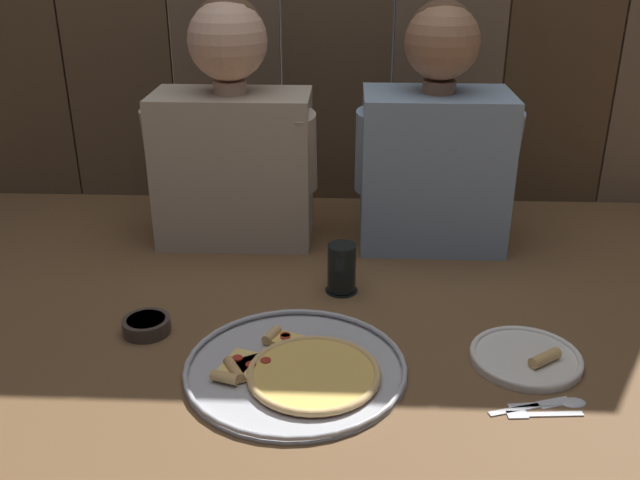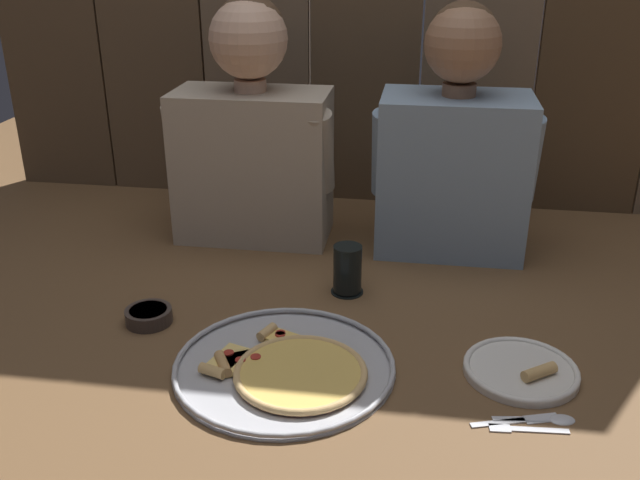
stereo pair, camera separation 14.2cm
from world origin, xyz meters
name	(u,v)px [view 2 (the right image)]	position (x,y,z in m)	size (l,w,h in m)	color
ground_plane	(320,343)	(0.00, 0.00, 0.00)	(3.20, 3.20, 0.00)	brown
pizza_tray	(288,367)	(-0.05, -0.11, 0.01)	(0.42, 0.42, 0.03)	#B2B2B7
dinner_plate	(521,370)	(0.38, -0.05, 0.01)	(0.21, 0.21, 0.03)	white
drinking_glass	(347,270)	(0.03, 0.22, 0.06)	(0.07, 0.07, 0.11)	black
dipping_bowl	(149,315)	(-0.37, 0.03, 0.02)	(0.10, 0.10, 0.03)	#3D332D
table_fork	(525,429)	(0.37, -0.21, 0.00)	(0.13, 0.03, 0.01)	silver
table_knife	(516,421)	(0.36, -0.19, 0.00)	(0.15, 0.06, 0.01)	silver
table_spoon	(549,418)	(0.42, -0.18, 0.00)	(0.14, 0.04, 0.01)	silver
diner_left	(252,131)	(-0.25, 0.51, 0.28)	(0.43, 0.21, 0.61)	#B2A38E
diner_right	(455,145)	(0.25, 0.51, 0.27)	(0.40, 0.23, 0.61)	#849EB7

